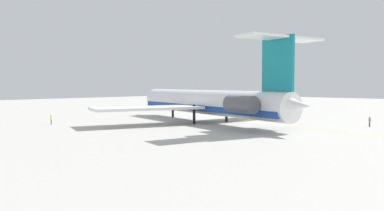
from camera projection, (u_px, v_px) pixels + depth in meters
ground at (254, 121)px, 75.12m from camera, size 283.42×283.42×0.00m
main_jetliner at (211, 102)px, 70.42m from camera, size 47.88×42.86×14.17m
ground_crew_near_nose at (51, 119)px, 67.33m from camera, size 0.42×0.27×1.70m
ground_crew_near_tail at (370, 121)px, 63.73m from camera, size 0.29×0.36×1.69m
taxiway_centreline at (236, 119)px, 78.74m from camera, size 97.49×30.32×0.01m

